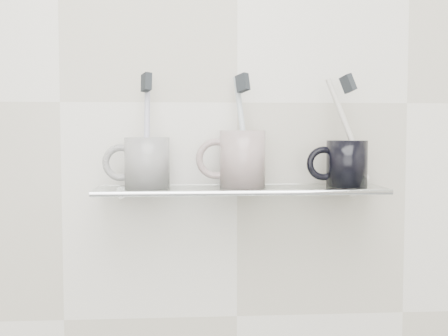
{
  "coord_description": "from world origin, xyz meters",
  "views": [
    {
      "loc": [
        -0.1,
        0.07,
        1.2
      ],
      "look_at": [
        -0.03,
        1.04,
        1.13
      ],
      "focal_mm": 45.0,
      "sensor_mm": 36.0,
      "label": 1
    }
  ],
  "objects": [
    {
      "name": "bristles_center",
      "position": [
        0.0,
        1.04,
        1.28
      ],
      "size": [
        0.03,
        0.03,
        0.04
      ],
      "primitive_type": "cube",
      "rotation": [
        -0.25,
        0.08,
        0.7
      ],
      "color": "#212529",
      "rests_on": "toothbrush_center"
    },
    {
      "name": "bristles_left",
      "position": [
        -0.16,
        1.04,
        1.28
      ],
      "size": [
        0.02,
        0.03,
        0.03
      ],
      "primitive_type": "cube",
      "rotation": [
        -0.17,
        0.1,
        0.44
      ],
      "color": "#212529",
      "rests_on": "toothbrush_left"
    },
    {
      "name": "toothbrush_left",
      "position": [
        -0.16,
        1.04,
        1.2
      ],
      "size": [
        0.02,
        0.05,
        0.19
      ],
      "primitive_type": "cylinder",
      "rotation": [
        -0.17,
        0.1,
        0.44
      ],
      "color": "#AFADD0",
      "rests_on": "mug_left"
    },
    {
      "name": "mug_left_handle",
      "position": [
        -0.21,
        1.04,
        1.14
      ],
      "size": [
        0.06,
        0.01,
        0.06
      ],
      "primitive_type": "torus",
      "rotation": [
        1.57,
        0.0,
        0.0
      ],
      "color": "white",
      "rests_on": "mug_left"
    },
    {
      "name": "mug_right_handle",
      "position": [
        0.15,
        1.04,
        1.14
      ],
      "size": [
        0.06,
        0.01,
        0.06
      ],
      "primitive_type": "torus",
      "rotation": [
        1.57,
        0.0,
        0.0
      ],
      "color": "black",
      "rests_on": "mug_right"
    },
    {
      "name": "bracket_right",
      "position": [
        0.21,
        1.09,
        1.09
      ],
      "size": [
        0.02,
        0.03,
        0.02
      ],
      "primitive_type": "cylinder",
      "rotation": [
        1.57,
        0.0,
        0.0
      ],
      "color": "silver",
      "rests_on": "wall_back"
    },
    {
      "name": "wall_back",
      "position": [
        0.0,
        1.1,
        1.25
      ],
      "size": [
        2.5,
        0.0,
        2.5
      ],
      "primitive_type": "plane",
      "rotation": [
        1.57,
        0.0,
        0.0
      ],
      "color": "silver",
      "rests_on": "ground"
    },
    {
      "name": "mug_left",
      "position": [
        -0.16,
        1.04,
        1.14
      ],
      "size": [
        0.1,
        0.1,
        0.09
      ],
      "primitive_type": "cylinder",
      "rotation": [
        0.0,
        0.0,
        0.39
      ],
      "color": "white",
      "rests_on": "shelf_glass"
    },
    {
      "name": "bristles_right",
      "position": [
        0.19,
        1.04,
        1.28
      ],
      "size": [
        0.03,
        0.03,
        0.04
      ],
      "primitive_type": "cube",
      "rotation": [
        -0.28,
        -0.26,
        0.5
      ],
      "color": "#212529",
      "rests_on": "toothbrush_right"
    },
    {
      "name": "toothbrush_right",
      "position": [
        0.19,
        1.04,
        1.2
      ],
      "size": [
        0.08,
        0.04,
        0.18
      ],
      "primitive_type": "cylinder",
      "rotation": [
        -0.28,
        -0.26,
        0.5
      ],
      "color": "beige",
      "rests_on": "mug_right"
    },
    {
      "name": "mug_center_handle",
      "position": [
        -0.04,
        1.04,
        1.15
      ],
      "size": [
        0.07,
        0.01,
        0.07
      ],
      "primitive_type": "torus",
      "rotation": [
        1.57,
        0.0,
        0.0
      ],
      "color": "silver",
      "rests_on": "mug_center"
    },
    {
      "name": "shelf_glass",
      "position": [
        0.0,
        1.04,
        1.1
      ],
      "size": [
        0.5,
        0.12,
        0.01
      ],
      "primitive_type": "cube",
      "color": "silver",
      "rests_on": "wall_back"
    },
    {
      "name": "mug_right",
      "position": [
        0.19,
        1.04,
        1.14
      ],
      "size": [
        0.07,
        0.07,
        0.08
      ],
      "primitive_type": "cylinder",
      "rotation": [
        0.0,
        0.0,
        -0.03
      ],
      "color": "black",
      "rests_on": "shelf_glass"
    },
    {
      "name": "chrome_cap",
      "position": [
        0.2,
        1.04,
        1.11
      ],
      "size": [
        0.04,
        0.04,
        0.02
      ],
      "primitive_type": "cylinder",
      "color": "silver",
      "rests_on": "shelf_glass"
    },
    {
      "name": "shelf_rail",
      "position": [
        0.0,
        0.98,
        1.1
      ],
      "size": [
        0.5,
        0.01,
        0.01
      ],
      "primitive_type": "cylinder",
      "rotation": [
        0.0,
        1.57,
        0.0
      ],
      "color": "silver",
      "rests_on": "shelf_glass"
    },
    {
      "name": "toothbrush_center",
      "position": [
        0.0,
        1.04,
        1.2
      ],
      "size": [
        0.03,
        0.06,
        0.19
      ],
      "primitive_type": "cylinder",
      "rotation": [
        -0.25,
        0.08,
        0.7
      ],
      "color": "#B1C6CB",
      "rests_on": "mug_center"
    },
    {
      "name": "mug_center",
      "position": [
        0.0,
        1.04,
        1.15
      ],
      "size": [
        0.09,
        0.09,
        0.1
      ],
      "primitive_type": "cylinder",
      "rotation": [
        0.0,
        0.0,
        0.16
      ],
      "color": "silver",
      "rests_on": "shelf_glass"
    },
    {
      "name": "bracket_left",
      "position": [
        -0.21,
        1.09,
        1.09
      ],
      "size": [
        0.02,
        0.03,
        0.02
      ],
      "primitive_type": "cylinder",
      "rotation": [
        1.57,
        0.0,
        0.0
      ],
      "color": "silver",
      "rests_on": "wall_back"
    }
  ]
}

